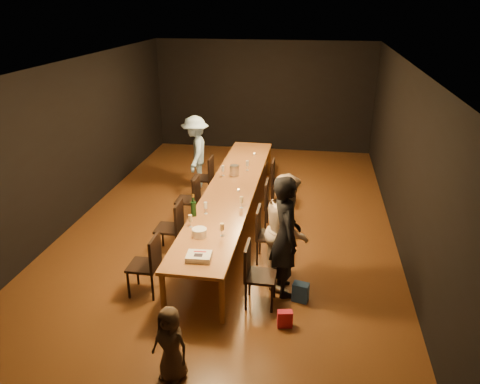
% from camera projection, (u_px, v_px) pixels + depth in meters
% --- Properties ---
extents(ground, '(10.00, 10.00, 0.00)m').
position_uv_depth(ground, '(232.00, 224.00, 8.96)').
color(ground, '#441F11').
rests_on(ground, ground).
extents(room_shell, '(6.04, 10.04, 3.02)m').
position_uv_depth(room_shell, '(231.00, 118.00, 8.16)').
color(room_shell, black).
rests_on(room_shell, ground).
extents(table, '(0.90, 6.00, 0.75)m').
position_uv_depth(table, '(231.00, 191.00, 8.69)').
color(table, '#99632C').
rests_on(table, ground).
extents(chair_right_0, '(0.42, 0.42, 0.93)m').
position_uv_depth(chair_right_0, '(261.00, 275.00, 6.47)').
color(chair_right_0, black).
rests_on(chair_right_0, ground).
extents(chair_right_1, '(0.42, 0.42, 0.93)m').
position_uv_depth(chair_right_1, '(270.00, 235.00, 7.56)').
color(chair_right_1, black).
rests_on(chair_right_1, ground).
extents(chair_right_2, '(0.42, 0.42, 0.93)m').
position_uv_depth(chair_right_2, '(277.00, 205.00, 8.65)').
color(chair_right_2, black).
rests_on(chair_right_2, ground).
extents(chair_right_3, '(0.42, 0.42, 0.93)m').
position_uv_depth(chair_right_3, '(282.00, 182.00, 9.75)').
color(chair_right_3, black).
rests_on(chair_right_3, ground).
extents(chair_left_0, '(0.42, 0.42, 0.93)m').
position_uv_depth(chair_left_0, '(143.00, 265.00, 6.72)').
color(chair_left_0, black).
rests_on(chair_left_0, ground).
extents(chair_left_1, '(0.42, 0.42, 0.93)m').
position_uv_depth(chair_left_1, '(169.00, 228.00, 7.82)').
color(chair_left_1, black).
rests_on(chair_left_1, ground).
extents(chair_left_2, '(0.42, 0.42, 0.93)m').
position_uv_depth(chair_left_2, '(188.00, 199.00, 8.91)').
color(chair_left_2, black).
rests_on(chair_left_2, ground).
extents(chair_left_3, '(0.42, 0.42, 0.93)m').
position_uv_depth(chair_left_3, '(202.00, 177.00, 10.00)').
color(chair_left_3, black).
rests_on(chair_left_3, ground).
extents(woman_birthday, '(0.61, 0.76, 1.81)m').
position_uv_depth(woman_birthday, '(286.00, 236.00, 6.60)').
color(woman_birthday, black).
rests_on(woman_birthday, ground).
extents(woman_tan, '(0.68, 0.86, 1.73)m').
position_uv_depth(woman_tan, '(287.00, 230.00, 6.87)').
color(woman_tan, beige).
rests_on(woman_tan, ground).
extents(man_blue, '(0.77, 1.14, 1.63)m').
position_uv_depth(man_blue, '(196.00, 152.00, 10.50)').
color(man_blue, '#9BC6EF').
rests_on(man_blue, ground).
extents(child, '(0.52, 0.42, 0.92)m').
position_uv_depth(child, '(171.00, 344.00, 5.19)').
color(child, '#453527').
rests_on(child, ground).
extents(gift_bag_red, '(0.21, 0.14, 0.23)m').
position_uv_depth(gift_bag_red, '(285.00, 319.00, 6.14)').
color(gift_bag_red, red).
rests_on(gift_bag_red, ground).
extents(gift_bag_blue, '(0.25, 0.19, 0.28)m').
position_uv_depth(gift_bag_blue, '(300.00, 292.00, 6.66)').
color(gift_bag_blue, '#2758AC').
rests_on(gift_bag_blue, ground).
extents(birthday_cake, '(0.35, 0.29, 0.08)m').
position_uv_depth(birthday_cake, '(199.00, 257.00, 6.30)').
color(birthday_cake, white).
rests_on(birthday_cake, table).
extents(plate_stack, '(0.27, 0.27, 0.12)m').
position_uv_depth(plate_stack, '(199.00, 233.00, 6.90)').
color(plate_stack, white).
rests_on(plate_stack, table).
extents(champagne_bottle, '(0.09, 0.09, 0.37)m').
position_uv_depth(champagne_bottle, '(193.00, 205.00, 7.51)').
color(champagne_bottle, black).
rests_on(champagne_bottle, table).
extents(ice_bucket, '(0.21, 0.21, 0.20)m').
position_uv_depth(ice_bucket, '(234.00, 170.00, 9.29)').
color(ice_bucket, silver).
rests_on(ice_bucket, table).
extents(wineglass_0, '(0.06, 0.06, 0.21)m').
position_uv_depth(wineglass_0, '(190.00, 221.00, 7.16)').
color(wineglass_0, beige).
rests_on(wineglass_0, table).
extents(wineglass_1, '(0.06, 0.06, 0.21)m').
position_uv_depth(wineglass_1, '(222.00, 230.00, 6.90)').
color(wineglass_1, beige).
rests_on(wineglass_1, table).
extents(wineglass_2, '(0.06, 0.06, 0.21)m').
position_uv_depth(wineglass_2, '(206.00, 208.00, 7.61)').
color(wineglass_2, silver).
rests_on(wineglass_2, table).
extents(wineglass_3, '(0.06, 0.06, 0.21)m').
position_uv_depth(wineglass_3, '(241.00, 202.00, 7.82)').
color(wineglass_3, beige).
rests_on(wineglass_3, table).
extents(wineglass_4, '(0.06, 0.06, 0.21)m').
position_uv_depth(wineglass_4, '(223.00, 171.00, 9.25)').
color(wineglass_4, silver).
rests_on(wineglass_4, table).
extents(wineglass_5, '(0.06, 0.06, 0.21)m').
position_uv_depth(wineglass_5, '(247.00, 166.00, 9.54)').
color(wineglass_5, silver).
rests_on(wineglass_5, table).
extents(tealight_near, '(0.05, 0.05, 0.03)m').
position_uv_depth(tealight_near, '(221.00, 228.00, 7.13)').
color(tealight_near, '#B2B7B2').
rests_on(tealight_near, table).
extents(tealight_mid, '(0.05, 0.05, 0.03)m').
position_uv_depth(tealight_mid, '(238.00, 190.00, 8.54)').
color(tealight_mid, '#B2B7B2').
rests_on(tealight_mid, table).
extents(tealight_far, '(0.05, 0.05, 0.03)m').
position_uv_depth(tealight_far, '(254.00, 154.00, 10.53)').
color(tealight_far, '#B2B7B2').
rests_on(tealight_far, table).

